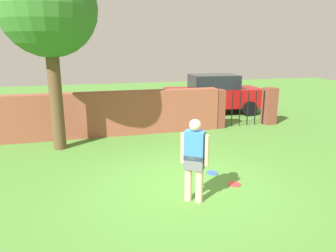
{
  "coord_description": "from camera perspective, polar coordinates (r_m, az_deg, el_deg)",
  "views": [
    {
      "loc": [
        -2.03,
        -5.86,
        2.88
      ],
      "look_at": [
        -0.04,
        1.31,
        1.0
      ],
      "focal_mm": 33.27,
      "sensor_mm": 36.0,
      "label": 1
    }
  ],
  "objects": [
    {
      "name": "frisbee_red",
      "position": [
        7.0,
        12.07,
        -10.39
      ],
      "size": [
        0.27,
        0.27,
        0.02
      ],
      "primitive_type": "cylinder",
      "color": "red",
      "rests_on": "ground"
    },
    {
      "name": "person",
      "position": [
        5.86,
        4.87,
        -5.67
      ],
      "size": [
        0.46,
        0.39,
        1.62
      ],
      "rotation": [
        0.0,
        0.0,
        2.54
      ],
      "color": "beige",
      "rests_on": "ground"
    },
    {
      "name": "ground_plane",
      "position": [
        6.84,
        3.33,
        -10.75
      ],
      "size": [
        40.0,
        40.0,
        0.0
      ],
      "primitive_type": "plane",
      "color": "#4C8433"
    },
    {
      "name": "brick_wall",
      "position": [
        10.53,
        -12.28,
        2.11
      ],
      "size": [
        8.2,
        0.5,
        1.47
      ],
      "primitive_type": "cube",
      "color": "brown",
      "rests_on": "ground"
    },
    {
      "name": "fence_gate",
      "position": [
        12.02,
        13.75,
        3.34
      ],
      "size": [
        2.61,
        0.44,
        1.4
      ],
      "color": "brown",
      "rests_on": "ground"
    },
    {
      "name": "tree",
      "position": [
        9.32,
        -21.12,
        19.27
      ],
      "size": [
        2.6,
        2.6,
        5.2
      ],
      "color": "brown",
      "rests_on": "ground"
    },
    {
      "name": "car",
      "position": [
        14.07,
        8.26,
        5.81
      ],
      "size": [
        4.32,
        2.18,
        1.72
      ],
      "rotation": [
        0.0,
        0.0,
        3.06
      ],
      "color": "#A51111",
      "rests_on": "ground"
    },
    {
      "name": "frisbee_blue",
      "position": [
        7.49,
        8.11,
        -8.5
      ],
      "size": [
        0.27,
        0.27,
        0.02
      ],
      "primitive_type": "cylinder",
      "color": "blue",
      "rests_on": "ground"
    }
  ]
}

